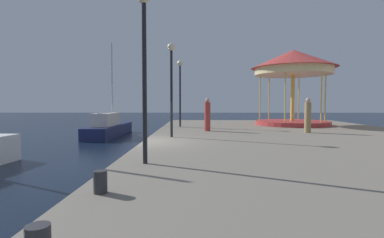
% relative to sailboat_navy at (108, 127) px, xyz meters
% --- Properties ---
extents(ground_plane, '(120.00, 120.00, 0.00)m').
position_rel_sailboat_navy_xyz_m(ground_plane, '(4.06, -8.67, -0.64)').
color(ground_plane, black).
extents(quay_dock, '(14.71, 29.79, 0.80)m').
position_rel_sailboat_navy_xyz_m(quay_dock, '(11.41, -8.67, -0.24)').
color(quay_dock, gray).
rests_on(quay_dock, ground).
extents(sailboat_navy, '(1.82, 6.76, 6.88)m').
position_rel_sailboat_navy_xyz_m(sailboat_navy, '(0.00, 0.00, 0.00)').
color(sailboat_navy, '#19214C').
rests_on(sailboat_navy, ground).
extents(carousel, '(6.04, 6.04, 5.43)m').
position_rel_sailboat_navy_xyz_m(carousel, '(13.36, 0.34, 4.19)').
color(carousel, '#B23333').
rests_on(carousel, quay_dock).
extents(lamp_post_near_edge, '(0.36, 0.36, 4.51)m').
position_rel_sailboat_navy_xyz_m(lamp_post_near_edge, '(4.93, -13.14, 3.22)').
color(lamp_post_near_edge, black).
rests_on(lamp_post_near_edge, quay_dock).
extents(lamp_post_mid_promenade, '(0.36, 0.36, 4.37)m').
position_rel_sailboat_navy_xyz_m(lamp_post_mid_promenade, '(5.15, -7.18, 3.14)').
color(lamp_post_mid_promenade, black).
rests_on(lamp_post_mid_promenade, quay_dock).
extents(lamp_post_far_end, '(0.36, 0.36, 4.46)m').
position_rel_sailboat_navy_xyz_m(lamp_post_far_end, '(5.25, -1.22, 3.19)').
color(lamp_post_far_end, black).
rests_on(lamp_post_far_end, quay_dock).
extents(bollard_south, '(0.24, 0.24, 0.40)m').
position_rel_sailboat_navy_xyz_m(bollard_south, '(4.57, -15.65, 0.36)').
color(bollard_south, '#2D2D33').
rests_on(bollard_south, quay_dock).
extents(person_by_the_water, '(0.34, 0.34, 1.89)m').
position_rel_sailboat_navy_xyz_m(person_by_the_water, '(6.97, -4.21, 1.05)').
color(person_by_the_water, '#B23833').
rests_on(person_by_the_water, quay_dock).
extents(person_near_carousel, '(0.34, 0.34, 1.88)m').
position_rel_sailboat_navy_xyz_m(person_near_carousel, '(12.34, -5.13, 1.04)').
color(person_near_carousel, '#937A4C').
rests_on(person_near_carousel, quay_dock).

